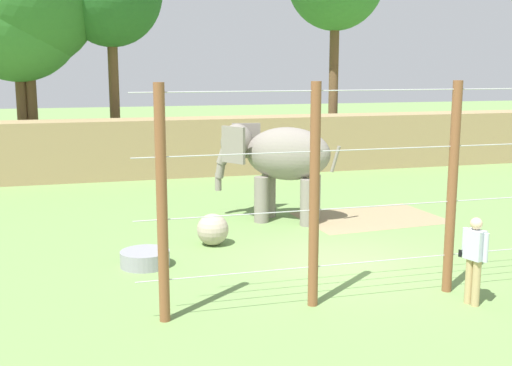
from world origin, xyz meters
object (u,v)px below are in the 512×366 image
at_px(enrichment_ball, 213,229).
at_px(zookeeper, 474,257).
at_px(water_tub, 145,258).
at_px(elephant, 278,158).

xyz_separation_m(enrichment_ball, zookeeper, (3.83, -5.28, 0.53)).
xyz_separation_m(zookeeper, water_tub, (-5.64, 4.01, -0.74)).
distance_m(elephant, water_tub, 5.58).
bearing_deg(water_tub, elephant, 38.65).
relative_size(zookeeper, water_tub, 1.52).
relative_size(elephant, zookeeper, 2.00).
distance_m(enrichment_ball, water_tub, 2.22).
relative_size(elephant, enrichment_ball, 4.22).
distance_m(elephant, zookeeper, 7.54).
height_order(elephant, water_tub, elephant).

